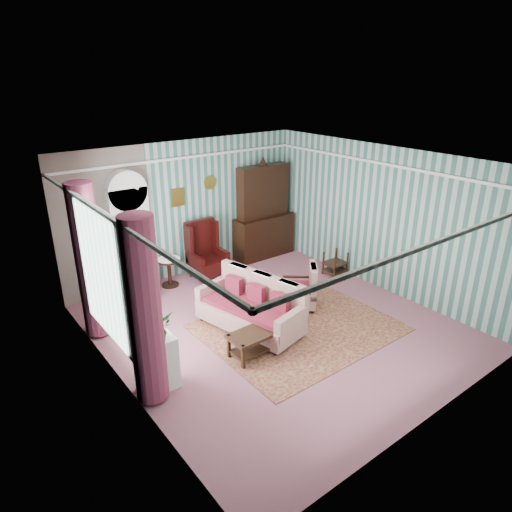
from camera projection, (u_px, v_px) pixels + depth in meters
floor at (275, 326)px, 8.10m from camera, size 6.00×6.00×0.00m
room_shell at (239, 223)px, 7.12m from camera, size 5.53×6.02×2.91m
bookcase at (131, 239)px, 9.00m from camera, size 0.80×0.28×2.24m
dresser_hutch at (264, 209)px, 10.71m from camera, size 1.50×0.56×2.36m
wingback_left at (130, 271)px, 8.76m from camera, size 0.76×0.80×1.25m
wingback_right at (208, 251)px, 9.75m from camera, size 0.76×0.80×1.25m
seated_woman at (130, 273)px, 8.78m from camera, size 0.44×0.40×1.18m
round_side_table at (170, 272)px, 9.50m from camera, size 0.50×0.50×0.60m
nest_table at (335, 263)px, 10.04m from camera, size 0.45×0.38×0.54m
plant_stand at (157, 365)px, 6.38m from camera, size 0.55×0.35×0.80m
rug at (299, 327)px, 8.05m from camera, size 3.20×2.60×0.01m
sofa at (250, 305)px, 7.84m from camera, size 1.50×2.11×0.93m
floral_armchair at (299, 282)px, 8.57m from camera, size 1.13×1.11×1.03m
coffee_table at (258, 342)px, 7.26m from camera, size 0.98×0.49×0.41m
potted_plant_a at (157, 329)px, 6.05m from camera, size 0.52×0.49×0.46m
potted_plant_b at (152, 322)px, 6.25m from camera, size 0.29×0.26×0.43m
potted_plant_c at (146, 327)px, 6.16m from camera, size 0.28×0.28×0.40m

